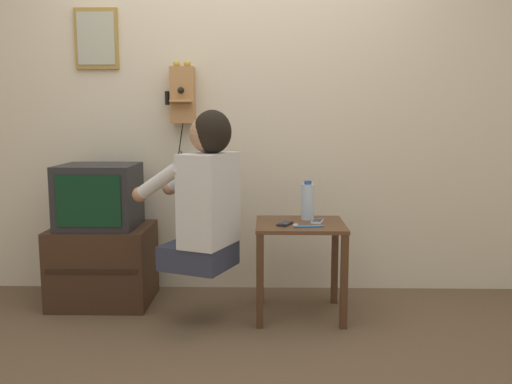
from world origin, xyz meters
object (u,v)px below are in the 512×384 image
cell_phone_held (285,224)px  wall_phone_antique (182,95)px  framed_picture (96,39)px  person (205,194)px  television (99,196)px  cell_phone_spare (317,221)px  toothbrush (306,226)px  water_bottle (308,201)px

cell_phone_held → wall_phone_antique: bearing=166.4°
wall_phone_antique → framed_picture: framed_picture is taller
person → cell_phone_held: person is taller
cell_phone_held → framed_picture: bearing=179.8°
television → person: bearing=-26.4°
person → cell_phone_spare: 0.71m
cell_phone_held → cell_phone_spare: (0.20, 0.08, 0.00)m
framed_picture → toothbrush: (1.36, -0.64, -1.14)m
wall_phone_antique → framed_picture: (-0.58, 0.04, 0.37)m
wall_phone_antique → cell_phone_spare: wall_phone_antique is taller
water_bottle → toothbrush: bearing=-96.0°
framed_picture → water_bottle: framed_picture is taller
television → toothbrush: television is taller
cell_phone_held → toothbrush: (0.12, -0.07, 0.00)m
cell_phone_held → water_bottle: (0.14, 0.17, 0.11)m
framed_picture → cell_phone_spare: size_ratio=2.95×
television → toothbrush: bearing=-14.3°
cell_phone_spare → toothbrush: toothbrush is taller
cell_phone_held → cell_phone_spare: size_ratio=1.02×
television → water_bottle: size_ratio=1.97×
cell_phone_held → toothbrush: size_ratio=0.77×
cell_phone_spare → television: bearing=-172.9°
framed_picture → cell_phone_held: size_ratio=2.89×
wall_phone_antique → person: bearing=-71.1°
wall_phone_antique → framed_picture: bearing=175.6°
cell_phone_spare → toothbrush: size_ratio=0.76×
framed_picture → cell_phone_spare: framed_picture is taller
person → water_bottle: person is taller
person → television: size_ratio=1.90×
cell_phone_held → water_bottle: 0.25m
wall_phone_antique → cell_phone_held: bearing=-37.8°
framed_picture → toothbrush: 1.89m
person → television: (-0.71, 0.35, -0.06)m
cell_phone_held → television: bearing=-168.1°
wall_phone_antique → water_bottle: (0.81, -0.35, -0.66)m
person → framed_picture: (-0.79, 0.66, 0.95)m
cell_phone_held → cell_phone_spare: same height
wall_phone_antique → toothbrush: wall_phone_antique is taller
television → toothbrush: 1.34m
wall_phone_antique → water_bottle: size_ratio=3.26×
cell_phone_spare → toothbrush: (-0.08, -0.16, 0.00)m
person → wall_phone_antique: 0.87m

